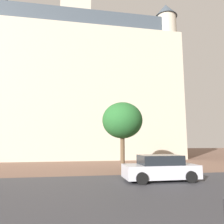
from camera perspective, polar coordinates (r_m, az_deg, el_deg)
name	(u,v)px	position (r m, az deg, el deg)	size (l,w,h in m)	color
ground_plane	(113,182)	(12.25, 0.15, -18.50)	(120.00, 120.00, 0.00)	brown
street_asphalt_strip	(120,190)	(10.26, 2.26, -20.52)	(120.00, 8.85, 0.00)	#38383D
landmark_building	(82,89)	(33.00, -8.10, 6.11)	(26.45, 14.53, 33.70)	#B2A893
car_silver	(160,168)	(12.79, 12.97, -14.72)	(4.20, 2.01, 1.45)	#B2B2BC
tree_curb_far	(122,121)	(16.61, 2.83, -2.35)	(3.18, 3.18, 5.34)	brown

